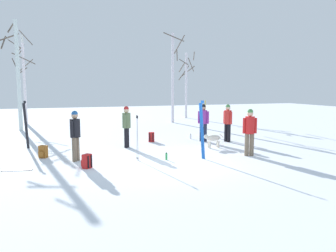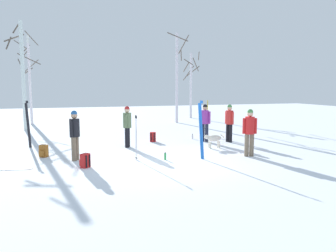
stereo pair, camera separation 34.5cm
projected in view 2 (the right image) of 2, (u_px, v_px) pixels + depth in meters
ground_plane at (164, 161)px, 10.95m from camera, size 60.00×60.00×0.00m
person_0 at (75, 132)px, 11.00m from camera, size 0.34×0.45×1.72m
person_1 at (127, 124)px, 13.40m from camera, size 0.34×0.48×1.72m
person_2 at (229, 121)px, 14.65m from camera, size 0.34×0.50×1.72m
person_3 at (250, 129)px, 11.64m from camera, size 0.50×0.34×1.72m
person_4 at (205, 120)px, 14.78m from camera, size 0.43×0.37×1.72m
dog at (213, 139)px, 13.26m from camera, size 0.90×0.26×0.57m
ski_pair_planted_0 at (201, 130)px, 11.23m from camera, size 0.15×0.25×2.04m
ski_pair_planted_1 at (207, 118)px, 16.57m from camera, size 0.09×0.12×1.82m
ski_pair_planted_2 at (28, 124)px, 13.31m from camera, size 0.21×0.18×1.94m
ski_poles_0 at (136, 136)px, 11.05m from camera, size 0.07×0.22×1.55m
backpack_0 at (44, 151)px, 11.61m from camera, size 0.33×0.34×0.44m
backpack_1 at (85, 161)px, 10.10m from camera, size 0.34×0.35×0.44m
backpack_2 at (153, 137)px, 14.84m from camera, size 0.31×0.33×0.44m
water_bottle_0 at (165, 156)px, 11.17m from camera, size 0.08×0.08×0.25m
water_bottle_1 at (192, 137)px, 15.62m from camera, size 0.06×0.06×0.24m
birch_tree_0 at (29, 77)px, 21.98m from camera, size 1.53×1.48×6.12m
birch_tree_1 at (22, 74)px, 18.45m from camera, size 1.03×1.55×6.19m
birch_tree_2 at (30, 83)px, 21.22m from camera, size 1.47×1.23×5.29m
birch_tree_3 at (177, 76)px, 22.29m from camera, size 1.60×1.61×6.13m
birch_tree_4 at (191, 83)px, 25.70m from camera, size 1.40×1.57×5.17m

